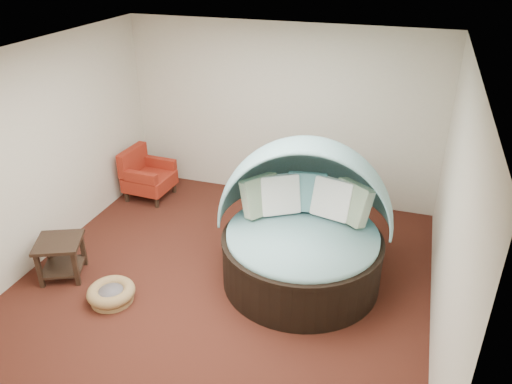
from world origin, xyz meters
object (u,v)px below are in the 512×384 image
(red_armchair, at_px, (146,175))
(side_table, at_px, (61,253))
(pet_basket, at_px, (111,293))
(canopy_daybed, at_px, (304,218))

(red_armchair, height_order, side_table, red_armchair)
(side_table, bearing_deg, pet_basket, -15.87)
(canopy_daybed, height_order, side_table, canopy_daybed)
(canopy_daybed, bearing_deg, pet_basket, -158.29)
(side_table, bearing_deg, canopy_daybed, 18.40)
(red_armchair, bearing_deg, pet_basket, -67.50)
(canopy_daybed, bearing_deg, red_armchair, 146.89)
(canopy_daybed, xyz_separation_m, pet_basket, (-2.04, -1.21, -0.74))
(canopy_daybed, distance_m, red_armchair, 3.26)
(pet_basket, xyz_separation_m, red_armchair, (-0.91, 2.53, 0.28))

